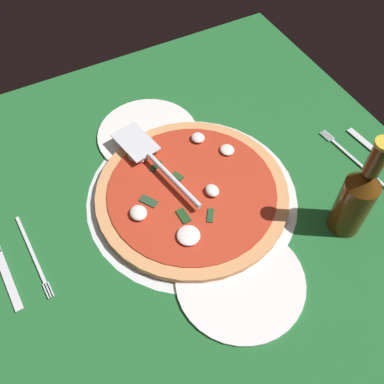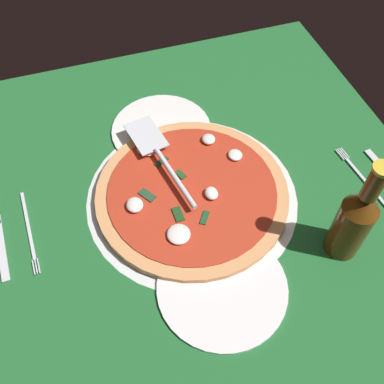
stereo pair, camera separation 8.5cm
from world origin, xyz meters
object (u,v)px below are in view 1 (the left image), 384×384
(dinner_plate_left, at_px, (148,135))
(place_setting_far, at_px, (372,162))
(dinner_plate_right, at_px, (240,281))
(beer_bottle, at_px, (357,198))
(place_setting_near, at_px, (16,256))
(pizza, at_px, (191,192))
(pizza_server, at_px, (153,159))

(dinner_plate_left, distance_m, place_setting_far, 0.48)
(dinner_plate_right, xyz_separation_m, place_setting_far, (-0.10, 0.38, -0.00))
(dinner_plate_left, bearing_deg, dinner_plate_right, -0.33)
(beer_bottle, bearing_deg, dinner_plate_right, -87.78)
(dinner_plate_right, relative_size, beer_bottle, 0.97)
(beer_bottle, bearing_deg, place_setting_near, -111.53)
(pizza, relative_size, place_setting_far, 1.73)
(pizza, bearing_deg, dinner_plate_right, -2.85)
(pizza, height_order, pizza_server, pizza_server)
(dinner_plate_left, height_order, place_setting_near, place_setting_near)
(place_setting_far, height_order, beer_bottle, beer_bottle)
(dinner_plate_right, height_order, pizza, pizza)
(pizza_server, bearing_deg, place_setting_near, 90.61)
(pizza_server, xyz_separation_m, beer_bottle, (0.28, 0.26, 0.05))
(place_setting_near, bearing_deg, pizza_server, 98.43)
(pizza, height_order, place_setting_far, pizza)
(dinner_plate_right, height_order, pizza_server, pizza_server)
(dinner_plate_left, xyz_separation_m, beer_bottle, (0.38, 0.23, 0.09))
(pizza_server, distance_m, place_setting_near, 0.31)
(dinner_plate_left, bearing_deg, place_setting_near, -64.50)
(dinner_plate_right, bearing_deg, beer_bottle, 92.22)
(dinner_plate_left, relative_size, beer_bottle, 0.95)
(pizza, relative_size, pizza_server, 1.44)
(pizza, relative_size, place_setting_near, 1.80)
(pizza, relative_size, beer_bottle, 1.63)
(pizza_server, distance_m, beer_bottle, 0.39)
(dinner_plate_left, distance_m, beer_bottle, 0.45)
(place_setting_near, bearing_deg, dinner_plate_left, 112.44)
(pizza, height_order, place_setting_near, pizza)
(pizza_server, bearing_deg, pizza, -168.49)
(pizza, distance_m, place_setting_far, 0.39)
(dinner_plate_right, relative_size, place_setting_near, 1.08)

